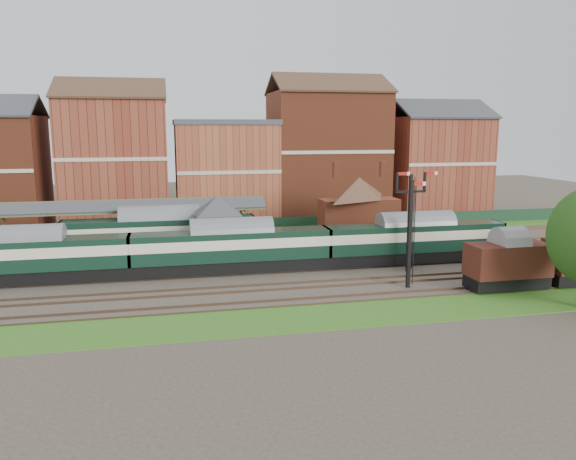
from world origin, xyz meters
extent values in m
plane|color=#473D33|center=(0.00, 0.00, 0.00)|extent=(160.00, 160.00, 0.00)
cube|color=#2D6619|center=(0.00, 16.00, 0.03)|extent=(90.00, 4.50, 0.06)
cube|color=#2D6619|center=(0.00, -12.00, 0.03)|extent=(90.00, 5.00, 0.06)
cube|color=#193823|center=(0.00, 18.00, 0.75)|extent=(90.00, 0.12, 1.50)
cube|color=#2D2D2D|center=(-5.00, 9.75, 0.50)|extent=(55.00, 3.40, 1.00)
cube|color=#6E7F5A|center=(-3.00, 3.25, 1.20)|extent=(3.40, 3.20, 2.40)
cube|color=brown|center=(-3.00, 3.25, 3.40)|extent=(3.60, 3.40, 2.00)
pyramid|color=#383A3F|center=(-3.00, 3.25, 5.20)|extent=(5.40, 5.40, 1.60)
cube|color=maroon|center=(5.00, 3.25, 1.10)|extent=(3.00, 2.40, 2.20)
cube|color=#4C3323|center=(5.00, 2.60, 2.55)|extent=(3.20, 1.34, 0.79)
cube|color=#4C3323|center=(5.00, 3.90, 2.55)|extent=(3.20, 1.34, 0.79)
cube|color=brown|center=(12.00, 9.75, 2.75)|extent=(8.00, 3.00, 3.50)
pyramid|color=#4C3323|center=(12.00, 9.75, 5.60)|extent=(8.10, 8.10, 2.20)
cube|color=brown|center=(9.50, 9.75, 6.10)|extent=(0.60, 0.60, 1.60)
cube|color=brown|center=(14.50, 9.75, 6.10)|extent=(0.60, 0.60, 1.60)
cube|color=brown|center=(0.00, 11.05, 2.70)|extent=(0.22, 0.22, 3.40)
cube|color=#383A3F|center=(-11.00, 8.80, 4.60)|extent=(26.00, 1.99, 0.90)
cube|color=#383A3F|center=(-11.00, 10.70, 4.60)|extent=(26.00, 1.99, 0.90)
cube|color=brown|center=(-11.00, 9.75, 4.98)|extent=(26.00, 0.20, 0.20)
cube|color=black|center=(12.00, -2.50, 4.00)|extent=(0.25, 0.25, 8.00)
cube|color=black|center=(12.00, -2.50, 6.60)|extent=(2.60, 0.18, 0.18)
cube|color=#B2140F|center=(11.35, -2.50, 8.05)|extent=(1.10, 0.08, 0.25)
cube|color=#B2140F|center=(13.75, -2.50, 8.05)|extent=(1.10, 0.08, 0.25)
cube|color=black|center=(10.00, -7.00, 4.00)|extent=(0.25, 0.25, 8.00)
cube|color=#B2140F|center=(10.55, -7.00, 7.70)|extent=(1.10, 0.08, 0.25)
cube|color=maroon|center=(-13.00, 25.00, 7.50)|extent=(12.00, 10.00, 15.00)
cube|color=#A05233|center=(0.00, 25.00, 6.00)|extent=(12.00, 10.00, 12.00)
cube|color=brown|center=(13.00, 25.00, 8.00)|extent=(14.00, 10.00, 16.00)
cube|color=maroon|center=(28.00, 25.00, 6.50)|extent=(12.00, 10.00, 13.00)
cube|color=black|center=(-18.22, 0.00, 0.65)|extent=(15.98, 2.24, 0.98)
cube|color=black|center=(-18.22, 0.00, 2.29)|extent=(15.98, 2.49, 2.31)
cube|color=beige|center=(-18.22, 0.00, 2.57)|extent=(16.00, 2.53, 0.80)
cube|color=slate|center=(-18.22, 0.00, 3.58)|extent=(15.98, 2.49, 0.53)
cube|color=black|center=(-2.24, 0.00, 0.65)|extent=(15.98, 2.24, 0.98)
cube|color=black|center=(-2.24, 0.00, 2.29)|extent=(15.98, 2.49, 2.31)
cube|color=beige|center=(-2.24, 0.00, 2.57)|extent=(16.00, 2.53, 0.80)
cube|color=slate|center=(-2.24, 0.00, 3.58)|extent=(15.98, 2.49, 0.53)
cube|color=black|center=(13.74, 0.00, 0.65)|extent=(15.98, 2.24, 0.98)
cube|color=black|center=(13.74, 0.00, 2.29)|extent=(15.98, 2.49, 2.31)
cube|color=beige|center=(13.74, 0.00, 2.57)|extent=(16.00, 2.53, 0.80)
cube|color=slate|center=(13.74, 0.00, 3.58)|extent=(15.98, 2.49, 0.53)
cube|color=black|center=(-7.93, 6.50, 0.68)|extent=(17.03, 2.38, 1.04)
cube|color=black|center=(-7.93, 6.50, 2.43)|extent=(17.03, 2.65, 2.46)
cube|color=beige|center=(-7.93, 6.50, 2.73)|extent=(17.05, 2.69, 0.85)
cube|color=slate|center=(-7.93, 6.50, 3.80)|extent=(17.03, 2.65, 0.57)
cube|color=black|center=(16.86, -9.00, 0.60)|extent=(5.91, 2.18, 0.89)
cube|color=#491D14|center=(16.86, -9.00, 2.23)|extent=(5.91, 2.56, 2.36)
cube|color=gray|center=(16.86, -9.00, 3.53)|extent=(5.91, 2.56, 0.43)
camera|label=1|loc=(-7.27, -44.36, 11.70)|focal=35.00mm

